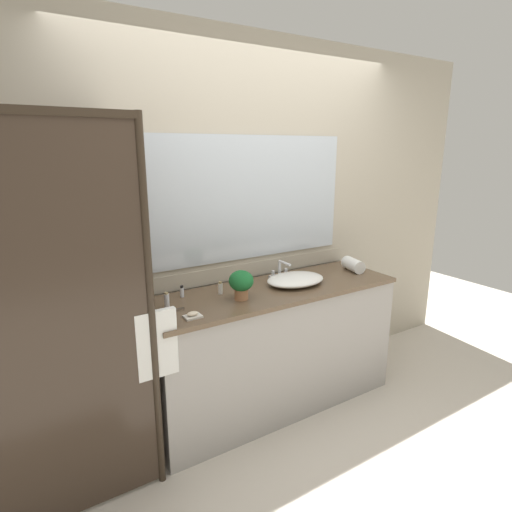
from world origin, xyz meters
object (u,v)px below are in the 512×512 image
Objects in this scene: potted_plant at (241,283)px; soap_dish at (193,315)px; amenity_bottle_lotion at (182,292)px; amenity_bottle_body_wash at (167,300)px; rolled_towel_near_edge at (353,265)px; amenity_bottle_conditioner at (220,288)px; sink_basin at (296,280)px; faucet at (281,271)px.

soap_dish is at bearing -163.77° from potted_plant.
amenity_bottle_lotion is 0.81× the size of amenity_bottle_body_wash.
amenity_bottle_body_wash is 1.51m from rolled_towel_near_edge.
amenity_bottle_conditioner is 1.13m from rolled_towel_near_edge.
amenity_bottle_conditioner is 0.42× the size of rolled_towel_near_edge.
sink_basin is at bearing -13.02° from amenity_bottle_lotion.
amenity_bottle_lotion is at bearing 166.98° from sink_basin.
sink_basin is 0.88m from soap_dish.
soap_dish is 0.36m from amenity_bottle_lotion.
amenity_bottle_lotion is 0.91× the size of amenity_bottle_conditioner.
potted_plant reaches higher than faucet.
potted_plant reaches higher than amenity_bottle_body_wash.
amenity_bottle_conditioner is at bearing -18.18° from amenity_bottle_lotion.
potted_plant is 0.39m from amenity_bottle_lotion.
faucet reaches higher than rolled_towel_near_edge.
soap_dish is 0.24m from amenity_bottle_body_wash.
amenity_bottle_lotion is at bearing 39.16° from amenity_bottle_body_wash.
amenity_bottle_conditioner is (0.24, -0.08, 0.00)m from amenity_bottle_lotion.
amenity_bottle_conditioner reaches higher than soap_dish.
amenity_bottle_lotion reaches higher than soap_dish.
amenity_bottle_conditioner is at bearing 6.09° from amenity_bottle_body_wash.
sink_basin is 0.56m from amenity_bottle_conditioner.
amenity_bottle_body_wash is (-0.93, 0.06, 0.01)m from sink_basin.
rolled_towel_near_edge is (0.58, -0.16, 0.00)m from faucet.
sink_basin is 4.61× the size of amenity_bottle_body_wash.
sink_basin is at bearing -90.00° from faucet.
sink_basin reaches higher than soap_dish.
amenity_bottle_body_wash reaches higher than amenity_bottle_conditioner.
faucet is at bearing 22.48° from soap_dish.
amenity_bottle_body_wash is at bearing 178.51° from rolled_towel_near_edge.
amenity_bottle_body_wash is (-0.93, -0.13, -0.00)m from faucet.
sink_basin is 0.58m from rolled_towel_near_edge.
faucet is 0.90× the size of potted_plant.
soap_dish is at bearing -74.18° from amenity_bottle_body_wash.
soap_dish is at bearing -172.37° from rolled_towel_near_edge.
amenity_bottle_lotion is at bearing 161.82° from amenity_bottle_conditioner.
potted_plant is 0.41m from soap_dish.
amenity_bottle_lotion is 0.38× the size of rolled_towel_near_edge.
amenity_bottle_body_wash is at bearing 105.82° from soap_dish.
faucet reaches higher than amenity_bottle_conditioner.
potted_plant is (-0.48, -0.25, 0.07)m from faucet.
soap_dish is at bearing -168.82° from sink_basin.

